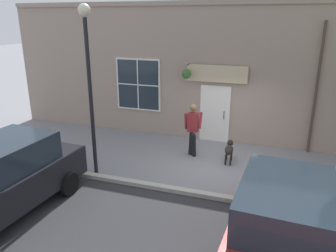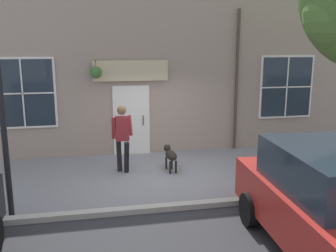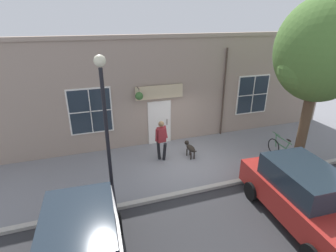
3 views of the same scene
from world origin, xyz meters
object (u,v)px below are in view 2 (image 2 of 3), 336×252
at_px(pedestrian_walking, 122,132).
at_px(parked_car_mid_block, 335,207).
at_px(leaning_bicycle, 328,164).
at_px(dog_on_leash, 170,155).

bearing_deg(pedestrian_walking, parked_car_mid_block, 30.83).
relative_size(leaning_bicycle, parked_car_mid_block, 0.40).
bearing_deg(dog_on_leash, pedestrian_walking, -96.51).
height_order(leaning_bicycle, parked_car_mid_block, parked_car_mid_block).
height_order(pedestrian_walking, leaning_bicycle, pedestrian_walking).
height_order(dog_on_leash, parked_car_mid_block, parked_car_mid_block).
bearing_deg(dog_on_leash, leaning_bicycle, 69.73).
height_order(pedestrian_walking, dog_on_leash, pedestrian_walking).
bearing_deg(dog_on_leash, parked_car_mid_block, 19.11).
bearing_deg(leaning_bicycle, pedestrian_walking, -106.98).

